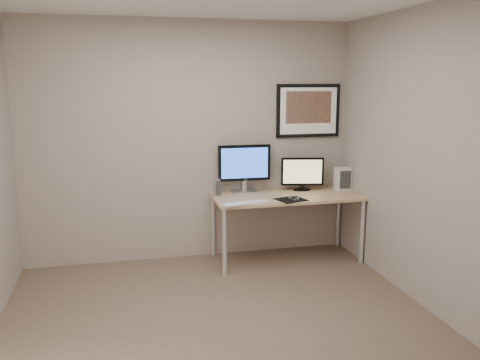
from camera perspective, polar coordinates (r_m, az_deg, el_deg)
The scene contains 12 objects.
floor at distance 4.33m, azimuth -2.05°, elevation -15.89°, with size 3.60×3.60×0.00m, color brown.
room at distance 4.30m, azimuth -3.40°, elevation 6.84°, with size 3.60×3.60×3.60m.
desk at distance 5.57m, azimuth 5.26°, elevation -2.37°, with size 1.60×0.70×0.73m.
framed_art at distance 5.86m, azimuth 7.66°, elevation 7.73°, with size 0.75×0.04×0.60m.
monitor_large at distance 5.61m, azimuth 0.49°, elevation 1.55°, with size 0.59×0.19×0.53m.
monitor_tv at distance 5.77m, azimuth 7.02°, elevation 0.78°, with size 0.48×0.15×0.38m.
speaker_left at distance 5.47m, azimuth -2.62°, elevation -0.85°, with size 0.08×0.08×0.19m, color silver.
speaker_right at distance 5.68m, azimuth 0.52°, elevation -0.48°, with size 0.07×0.07×0.17m, color silver.
keyboard at distance 5.15m, azimuth 0.81°, elevation -2.60°, with size 0.49×0.13×0.02m, color silver.
mousepad at distance 5.35m, azimuth 5.74°, elevation -2.20°, with size 0.29×0.26×0.00m, color black.
mouse at distance 5.35m, azimuth 6.07°, elevation -1.99°, with size 0.06×0.10×0.03m, color black.
fan_unit at distance 5.89m, azimuth 11.47°, elevation 0.14°, with size 0.17×0.12×0.26m, color silver.
Camera 1 is at (-0.75, -3.77, 1.98)m, focal length 38.00 mm.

